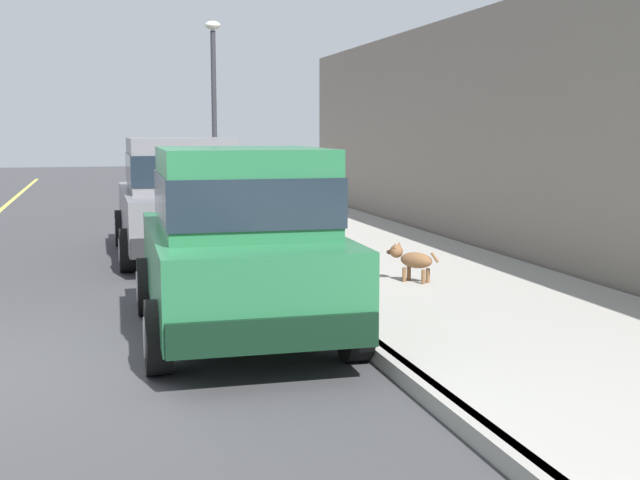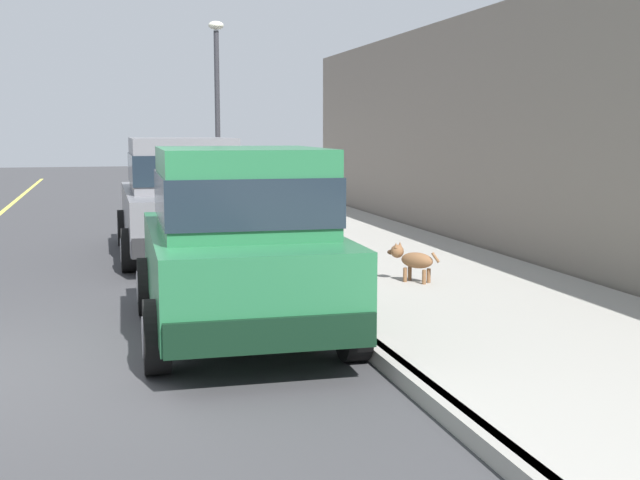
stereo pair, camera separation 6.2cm
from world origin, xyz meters
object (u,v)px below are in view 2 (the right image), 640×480
car_grey_sedan (182,196)px  street_lamp (217,93)px  dog_brown (412,259)px  car_green_hatchback (239,240)px

car_grey_sedan → street_lamp: (1.44, 6.12, 1.92)m
car_grey_sedan → dog_brown: bearing=-56.7°
street_lamp → car_green_hatchback: bearing=-96.8°
dog_brown → car_green_hatchback: bearing=-146.1°
car_grey_sedan → street_lamp: size_ratio=1.04×
car_green_hatchback → street_lamp: street_lamp is taller
car_green_hatchback → street_lamp: size_ratio=0.87×
car_grey_sedan → dog_brown: 4.62m
dog_brown → street_lamp: 10.31m
dog_brown → street_lamp: street_lamp is taller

